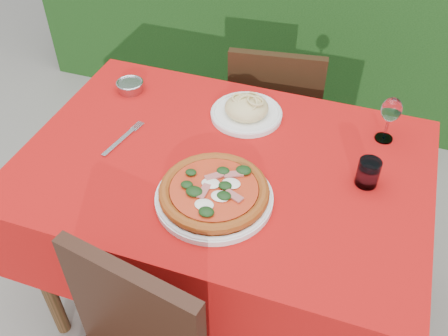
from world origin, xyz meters
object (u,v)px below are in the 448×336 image
(water_glass, at_px, (368,174))
(steel_ramekin, at_px, (130,87))
(chair_far, at_px, (274,116))
(fork, at_px, (119,142))
(wine_glass, at_px, (391,111))
(pizza_plate, at_px, (214,193))
(pasta_plate, at_px, (247,110))

(water_glass, xyz_separation_m, steel_ramekin, (-0.88, 0.21, -0.02))
(chair_far, distance_m, fork, 0.80)
(wine_glass, bearing_deg, pizza_plate, -134.05)
(chair_far, relative_size, wine_glass, 5.23)
(pasta_plate, bearing_deg, water_glass, -24.86)
(pizza_plate, bearing_deg, water_glass, 28.02)
(wine_glass, height_order, steel_ramekin, wine_glass)
(water_glass, bearing_deg, chair_far, 125.19)
(steel_ramekin, bearing_deg, pasta_plate, -1.19)
(water_glass, distance_m, wine_glass, 0.24)
(water_glass, distance_m, fork, 0.78)
(pizza_plate, bearing_deg, pasta_plate, 94.50)
(chair_far, height_order, water_glass, water_glass)
(pasta_plate, relative_size, water_glass, 2.85)
(water_glass, height_order, wine_glass, wine_glass)
(fork, bearing_deg, pizza_plate, -9.59)
(pasta_plate, height_order, steel_ramekin, pasta_plate)
(pizza_plate, bearing_deg, chair_far, 91.23)
(wine_glass, xyz_separation_m, fork, (-0.81, -0.30, -0.11))
(chair_far, relative_size, steel_ramekin, 9.11)
(water_glass, bearing_deg, pizza_plate, -151.98)
(chair_far, xyz_separation_m, wine_glass, (0.44, -0.36, 0.38))
(chair_far, bearing_deg, steel_ramekin, 31.17)
(wine_glass, xyz_separation_m, steel_ramekin, (-0.91, -0.02, -0.09))
(chair_far, relative_size, pizza_plate, 2.16)
(pizza_plate, relative_size, steel_ramekin, 4.21)
(water_glass, xyz_separation_m, wine_glass, (0.03, 0.23, 0.07))
(pizza_plate, height_order, fork, pizza_plate)
(water_glass, height_order, steel_ramekin, water_glass)
(water_glass, relative_size, wine_glass, 0.54)
(pasta_plate, bearing_deg, pizza_plate, -85.50)
(fork, bearing_deg, chair_far, 72.05)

